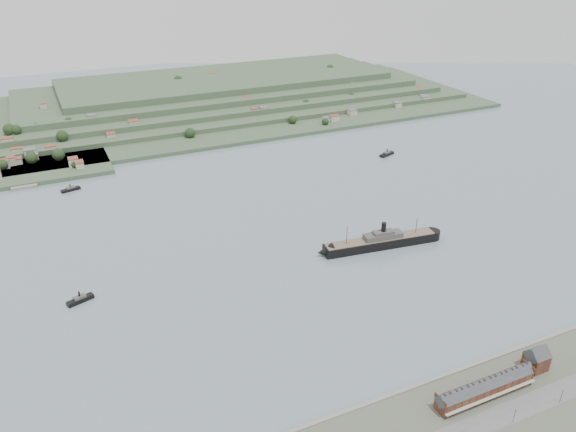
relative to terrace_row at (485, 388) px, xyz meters
name	(u,v)px	position (x,y,z in m)	size (l,w,h in m)	color
ground	(335,242)	(10.00, 168.02, -6.84)	(1400.00, 1400.00, 0.00)	slate
near_shore	(528,417)	(10.00, -18.73, -5.83)	(220.00, 80.00, 2.60)	#4C5142
terrace_row	(485,388)	(0.00, 0.00, 0.00)	(55.60, 9.80, 11.07)	#49231A
gabled_building	(536,359)	(37.50, 4.02, 1.34)	(10.40, 10.18, 14.09)	#49231A
far_peninsula	(208,98)	(37.91, 561.12, 5.04)	(760.00, 309.00, 30.00)	#395237
steamship	(377,242)	(34.45, 148.48, -2.53)	(97.26, 22.96, 23.36)	black
tugboat	(80,299)	(-170.01, 168.17, -5.02)	(17.10, 9.46, 7.45)	black
ferry_west	(71,189)	(-157.65, 349.46, -5.33)	(17.33, 8.63, 6.26)	black
ferry_east	(387,154)	(148.77, 306.57, -5.15)	(19.42, 11.41, 7.04)	black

